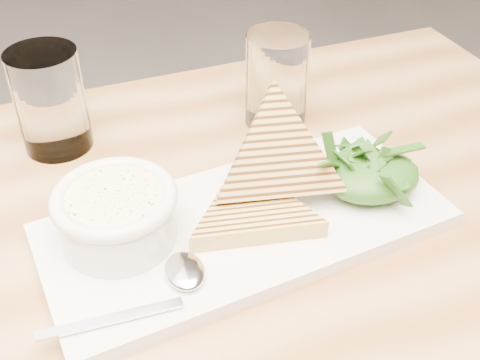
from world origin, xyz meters
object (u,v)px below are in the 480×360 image
object	(u,v)px
platter	(246,225)
glass_near	(50,101)
soup_bowl	(118,221)
glass_far	(277,80)
table_top	(159,295)

from	to	relation	value
platter	glass_near	xyz separation A→B (m)	(-0.17, 0.21, 0.05)
soup_bowl	glass_far	bearing A→B (deg)	38.89
soup_bowl	table_top	bearing A→B (deg)	-63.62
table_top	soup_bowl	size ratio (longest dim) A/B	10.39
table_top	platter	distance (m)	0.11
table_top	glass_near	xyz separation A→B (m)	(-0.07, 0.25, 0.08)
soup_bowl	glass_near	distance (m)	0.21
table_top	platter	xyz separation A→B (m)	(0.10, 0.04, 0.03)
glass_near	glass_far	distance (m)	0.27
glass_near	glass_far	size ratio (longest dim) A/B	1.04
platter	soup_bowl	bearing A→B (deg)	175.89
platter	soup_bowl	size ratio (longest dim) A/B	3.67
soup_bowl	glass_near	xyz separation A→B (m)	(-0.05, 0.20, 0.02)
platter	table_top	bearing A→B (deg)	-157.03
platter	glass_far	distance (m)	0.22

